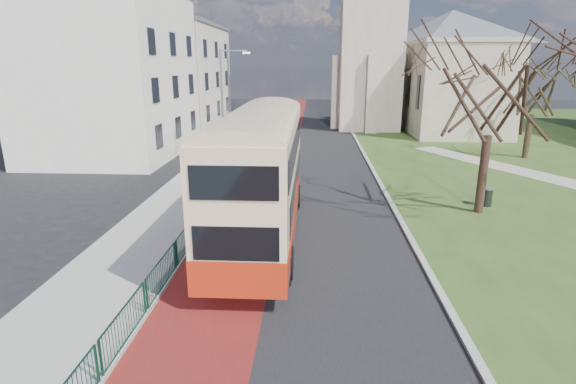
# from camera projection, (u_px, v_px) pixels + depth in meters

# --- Properties ---
(ground) EXTENTS (160.00, 160.00, 0.00)m
(ground) POSITION_uv_depth(u_px,v_px,m) (254.00, 284.00, 15.25)
(ground) COLOR black
(ground) RESTS_ON ground
(road_carriageway) EXTENTS (9.00, 120.00, 0.01)m
(road_carriageway) POSITION_uv_depth(u_px,v_px,m) (307.00, 161.00, 34.36)
(road_carriageway) COLOR black
(road_carriageway) RESTS_ON ground
(bus_lane) EXTENTS (3.40, 120.00, 0.01)m
(bus_lane) POSITION_uv_depth(u_px,v_px,m) (272.00, 160.00, 34.50)
(bus_lane) COLOR #591414
(bus_lane) RESTS_ON ground
(pavement_west) EXTENTS (4.00, 120.00, 0.12)m
(pavement_west) POSITION_uv_depth(u_px,v_px,m) (223.00, 159.00, 34.69)
(pavement_west) COLOR gray
(pavement_west) RESTS_ON ground
(kerb_west) EXTENTS (0.25, 120.00, 0.13)m
(kerb_west) POSITION_uv_depth(u_px,v_px,m) (249.00, 159.00, 34.58)
(kerb_west) COLOR #999993
(kerb_west) RESTS_ON ground
(kerb_east) EXTENTS (0.25, 80.00, 0.13)m
(kerb_east) POSITION_uv_depth(u_px,v_px,m) (365.00, 155.00, 36.01)
(kerb_east) COLOR #999993
(kerb_east) RESTS_ON ground
(pedestrian_railing) EXTENTS (0.07, 24.00, 1.12)m
(pedestrian_railing) POSITION_uv_depth(u_px,v_px,m) (197.00, 226.00, 19.09)
(pedestrian_railing) COLOR #0D3A26
(pedestrian_railing) RESTS_ON ground
(gothic_church) EXTENTS (16.38, 18.00, 40.00)m
(gothic_church) POSITION_uv_depth(u_px,v_px,m) (416.00, 5.00, 47.39)
(gothic_church) COLOR gray
(gothic_church) RESTS_ON ground
(street_block_near) EXTENTS (10.30, 14.30, 13.00)m
(street_block_near) POSITION_uv_depth(u_px,v_px,m) (112.00, 72.00, 35.30)
(street_block_near) COLOR silver
(street_block_near) RESTS_ON ground
(street_block_far) EXTENTS (10.30, 16.30, 11.50)m
(street_block_far) POSITION_uv_depth(u_px,v_px,m) (174.00, 76.00, 50.86)
(street_block_far) COLOR #BAB19E
(street_block_far) RESTS_ON ground
(streetlamp) EXTENTS (2.13, 0.18, 8.00)m
(streetlamp) POSITION_uv_depth(u_px,v_px,m) (224.00, 102.00, 31.48)
(streetlamp) COLOR gray
(streetlamp) RESTS_ON pavement_west
(bus) EXTENTS (3.03, 12.61, 5.26)m
(bus) POSITION_uv_depth(u_px,v_px,m) (261.00, 169.00, 18.50)
(bus) COLOR #AB260F
(bus) RESTS_ON ground
(winter_tree_near) EXTENTS (7.72, 7.72, 9.93)m
(winter_tree_near) POSITION_uv_depth(u_px,v_px,m) (496.00, 70.00, 20.53)
(winter_tree_near) COLOR #2F1E17
(winter_tree_near) RESTS_ON grass_green
(winter_tree_far) EXTENTS (7.44, 7.44, 8.71)m
(winter_tree_far) POSITION_uv_depth(u_px,v_px,m) (536.00, 79.00, 33.63)
(winter_tree_far) COLOR #332919
(winter_tree_far) RESTS_ON grass_green
(litter_bin) EXTENTS (0.61, 0.61, 0.96)m
(litter_bin) POSITION_uv_depth(u_px,v_px,m) (486.00, 197.00, 23.31)
(litter_bin) COLOR black
(litter_bin) RESTS_ON grass_green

